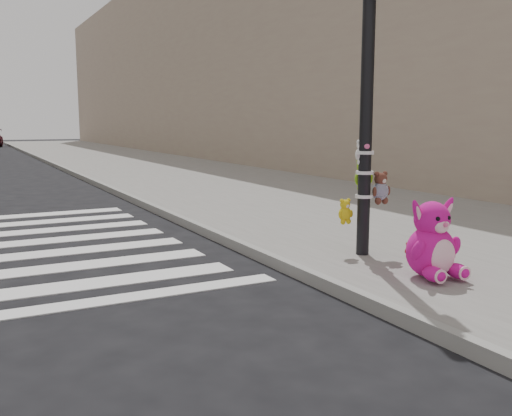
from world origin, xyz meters
TOP-DOWN VIEW (x-y plane):
  - ground at (0.00, 0.00)m, footprint 120.00×120.00m
  - sidewalk_near at (5.00, 10.00)m, footprint 7.00×80.00m
  - curb_edge at (1.55, 10.00)m, footprint 0.12×80.00m
  - bld_near at (10.50, 20.00)m, footprint 5.00×60.00m
  - signal_pole at (2.63, 1.82)m, footprint 0.67×0.50m
  - pink_bunny at (2.58, 0.57)m, footprint 0.63×0.67m
  - red_teddy at (3.04, 1.44)m, footprint 0.14×0.11m

SIDE VIEW (x-z plane):
  - ground at x=0.00m, z-range 0.00..0.00m
  - sidewalk_near at x=5.00m, z-range 0.00..0.14m
  - curb_edge at x=1.55m, z-range -0.01..0.15m
  - red_teddy at x=3.04m, z-range 0.14..0.32m
  - pink_bunny at x=2.58m, z-range 0.06..0.95m
  - signal_pole at x=2.63m, z-range -0.21..3.79m
  - bld_near at x=10.50m, z-range 0.00..10.00m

